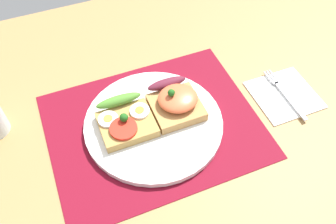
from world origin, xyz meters
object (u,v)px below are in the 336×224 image
(plate, at_px, (154,123))
(fork, at_px, (284,93))
(sandwich_salmon, at_px, (176,101))
(napkin, at_px, (284,94))
(sandwich_egg_tomato, at_px, (125,120))

(plate, height_order, fork, plate)
(plate, bearing_deg, fork, -5.26)
(plate, xyz_separation_m, sandwich_salmon, (0.05, 0.01, 0.03))
(sandwich_salmon, relative_size, fork, 0.73)
(sandwich_salmon, distance_m, fork, 0.23)
(plate, height_order, napkin, plate)
(plate, distance_m, sandwich_salmon, 0.06)
(plate, height_order, sandwich_salmon, sandwich_salmon)
(plate, xyz_separation_m, sandwich_egg_tomato, (-0.05, 0.01, 0.02))
(plate, relative_size, sandwich_salmon, 2.52)
(sandwich_salmon, xyz_separation_m, napkin, (0.23, -0.04, -0.03))
(plate, bearing_deg, sandwich_egg_tomato, 166.46)
(napkin, relative_size, fork, 0.88)
(plate, bearing_deg, sandwich_salmon, 15.59)
(sandwich_egg_tomato, bearing_deg, fork, -6.57)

